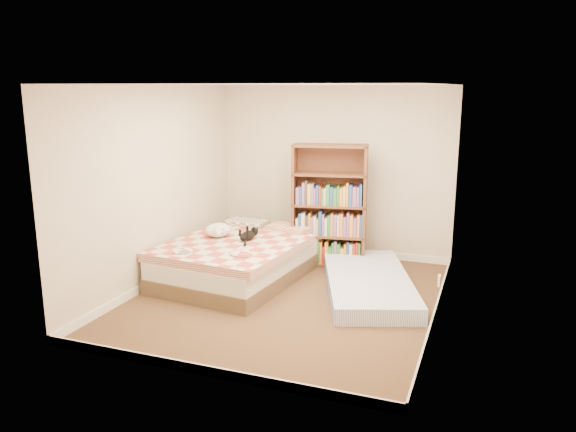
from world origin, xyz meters
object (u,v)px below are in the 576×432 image
(bookshelf, at_px, (330,222))
(black_cat, at_px, (249,235))
(white_dog, at_px, (218,230))
(floor_mattress, at_px, (368,283))
(bed, at_px, (240,258))

(bookshelf, bearing_deg, black_cat, -142.92)
(black_cat, distance_m, white_dog, 0.44)
(white_dog, bearing_deg, black_cat, 18.50)
(floor_mattress, xyz_separation_m, white_dog, (-2.04, -0.05, 0.51))
(bed, xyz_separation_m, bookshelf, (0.95, 0.97, 0.35))
(bookshelf, relative_size, black_cat, 2.94)
(bed, height_order, floor_mattress, bed)
(bookshelf, height_order, black_cat, bookshelf)
(bed, bearing_deg, bookshelf, 51.89)
(floor_mattress, xyz_separation_m, black_cat, (-1.60, -0.03, 0.47))
(bed, bearing_deg, floor_mattress, 9.43)
(floor_mattress, height_order, white_dog, white_dog)
(black_cat, bearing_deg, bookshelf, 50.99)
(bookshelf, xyz_separation_m, white_dog, (-1.28, -0.93, -0.00))
(black_cat, bearing_deg, floor_mattress, 5.01)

